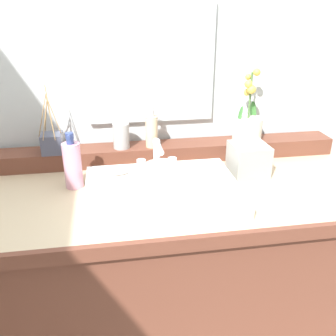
{
  "coord_description": "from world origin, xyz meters",
  "views": [
    {
      "loc": [
        -0.2,
        -1.16,
        1.46
      ],
      "look_at": [
        -0.02,
        -0.02,
        0.95
      ],
      "focal_mm": 40.4,
      "sensor_mm": 36.0,
      "label": 1
    }
  ],
  "objects_px": {
    "lotion_bottle": "(73,164)",
    "tissue_box": "(248,159)",
    "sink_basin": "(163,195)",
    "soap_bar": "(119,171)",
    "soap_dispenser": "(152,130)",
    "reed_diffuser": "(52,143)",
    "tumbler_cup": "(121,136)",
    "potted_plant": "(248,124)"
  },
  "relations": [
    {
      "from": "lotion_bottle",
      "to": "tissue_box",
      "type": "distance_m",
      "value": 0.63
    },
    {
      "from": "sink_basin",
      "to": "soap_bar",
      "type": "bearing_deg",
      "value": 140.7
    },
    {
      "from": "tissue_box",
      "to": "soap_dispenser",
      "type": "bearing_deg",
      "value": 153.56
    },
    {
      "from": "sink_basin",
      "to": "soap_dispenser",
      "type": "bearing_deg",
      "value": 89.14
    },
    {
      "from": "soap_dispenser",
      "to": "lotion_bottle",
      "type": "height_order",
      "value": "soap_dispenser"
    },
    {
      "from": "soap_dispenser",
      "to": "reed_diffuser",
      "type": "relative_size",
      "value": 0.63
    },
    {
      "from": "soap_bar",
      "to": "tumbler_cup",
      "type": "relative_size",
      "value": 0.71
    },
    {
      "from": "tumbler_cup",
      "to": "sink_basin",
      "type": "bearing_deg",
      "value": -70.5
    },
    {
      "from": "potted_plant",
      "to": "tissue_box",
      "type": "xyz_separation_m",
      "value": [
        -0.06,
        -0.18,
        -0.08
      ]
    },
    {
      "from": "potted_plant",
      "to": "tumbler_cup",
      "type": "xyz_separation_m",
      "value": [
        -0.51,
        -0.01,
        -0.02
      ]
    },
    {
      "from": "soap_bar",
      "to": "lotion_bottle",
      "type": "height_order",
      "value": "lotion_bottle"
    },
    {
      "from": "sink_basin",
      "to": "potted_plant",
      "type": "distance_m",
      "value": 0.53
    },
    {
      "from": "potted_plant",
      "to": "tumbler_cup",
      "type": "distance_m",
      "value": 0.51
    },
    {
      "from": "soap_bar",
      "to": "reed_diffuser",
      "type": "xyz_separation_m",
      "value": [
        -0.24,
        0.2,
        0.04
      ]
    },
    {
      "from": "soap_bar",
      "to": "potted_plant",
      "type": "bearing_deg",
      "value": 22.42
    },
    {
      "from": "lotion_bottle",
      "to": "tumbler_cup",
      "type": "bearing_deg",
      "value": 45.37
    },
    {
      "from": "soap_bar",
      "to": "reed_diffuser",
      "type": "bearing_deg",
      "value": 139.65
    },
    {
      "from": "soap_bar",
      "to": "reed_diffuser",
      "type": "distance_m",
      "value": 0.31
    },
    {
      "from": "soap_bar",
      "to": "lotion_bottle",
      "type": "bearing_deg",
      "value": 167.81
    },
    {
      "from": "soap_dispenser",
      "to": "tissue_box",
      "type": "bearing_deg",
      "value": -26.44
    },
    {
      "from": "sink_basin",
      "to": "soap_bar",
      "type": "distance_m",
      "value": 0.18
    },
    {
      "from": "soap_bar",
      "to": "sink_basin",
      "type": "bearing_deg",
      "value": -39.3
    },
    {
      "from": "soap_bar",
      "to": "tissue_box",
      "type": "height_order",
      "value": "tissue_box"
    },
    {
      "from": "tissue_box",
      "to": "soap_bar",
      "type": "bearing_deg",
      "value": -175.54
    },
    {
      "from": "sink_basin",
      "to": "potted_plant",
      "type": "relative_size",
      "value": 1.7
    },
    {
      "from": "potted_plant",
      "to": "tissue_box",
      "type": "bearing_deg",
      "value": -107.43
    },
    {
      "from": "soap_dispenser",
      "to": "sink_basin",
      "type": "bearing_deg",
      "value": -90.86
    },
    {
      "from": "reed_diffuser",
      "to": "soap_dispenser",
      "type": "bearing_deg",
      "value": 0.59
    },
    {
      "from": "tissue_box",
      "to": "sink_basin",
      "type": "bearing_deg",
      "value": -156.65
    },
    {
      "from": "sink_basin",
      "to": "lotion_bottle",
      "type": "xyz_separation_m",
      "value": [
        -0.29,
        0.14,
        0.07
      ]
    },
    {
      "from": "reed_diffuser",
      "to": "tissue_box",
      "type": "bearing_deg",
      "value": -12.93
    },
    {
      "from": "sink_basin",
      "to": "lotion_bottle",
      "type": "distance_m",
      "value": 0.33
    },
    {
      "from": "potted_plant",
      "to": "reed_diffuser",
      "type": "xyz_separation_m",
      "value": [
        -0.77,
        -0.02,
        -0.03
      ]
    },
    {
      "from": "soap_dispenser",
      "to": "lotion_bottle",
      "type": "relative_size",
      "value": 0.81
    },
    {
      "from": "sink_basin",
      "to": "tissue_box",
      "type": "relative_size",
      "value": 3.78
    },
    {
      "from": "soap_bar",
      "to": "tissue_box",
      "type": "bearing_deg",
      "value": 4.46
    },
    {
      "from": "soap_bar",
      "to": "tumbler_cup",
      "type": "distance_m",
      "value": 0.22
    },
    {
      "from": "sink_basin",
      "to": "soap_bar",
      "type": "xyz_separation_m",
      "value": [
        -0.14,
        0.11,
        0.04
      ]
    },
    {
      "from": "potted_plant",
      "to": "lotion_bottle",
      "type": "height_order",
      "value": "potted_plant"
    },
    {
      "from": "sink_basin",
      "to": "tumbler_cup",
      "type": "distance_m",
      "value": 0.35
    },
    {
      "from": "sink_basin",
      "to": "tissue_box",
      "type": "height_order",
      "value": "sink_basin"
    },
    {
      "from": "soap_dispenser",
      "to": "lotion_bottle",
      "type": "distance_m",
      "value": 0.34
    }
  ]
}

